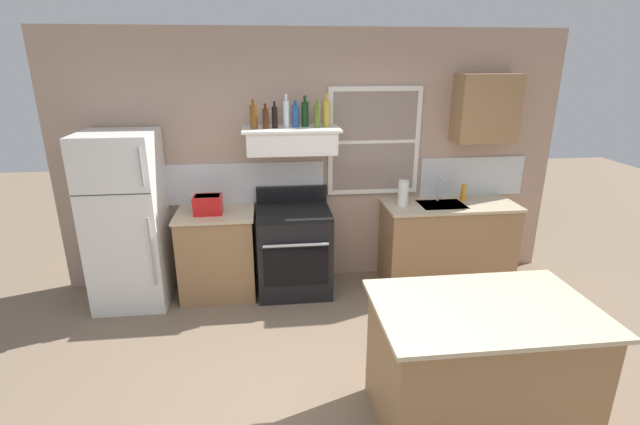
% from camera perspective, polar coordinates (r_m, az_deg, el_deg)
% --- Properties ---
extents(ground_plane, '(16.00, 16.00, 0.00)m').
position_cam_1_polar(ground_plane, '(3.59, 3.30, -23.33)').
color(ground_plane, '#7A6651').
extents(back_wall, '(5.40, 0.11, 2.70)m').
position_cam_1_polar(back_wall, '(4.99, -0.45, 6.54)').
color(back_wall, tan).
rests_on(back_wall, ground_plane).
extents(refrigerator, '(0.70, 0.72, 1.75)m').
position_cam_1_polar(refrigerator, '(4.92, -22.88, -0.94)').
color(refrigerator, white).
rests_on(refrigerator, ground_plane).
extents(counter_left_of_stove, '(0.79, 0.63, 0.91)m').
position_cam_1_polar(counter_left_of_stove, '(4.95, -12.58, -4.93)').
color(counter_left_of_stove, '#9E754C').
rests_on(counter_left_of_stove, ground_plane).
extents(toaster, '(0.30, 0.20, 0.19)m').
position_cam_1_polar(toaster, '(4.73, -13.76, 1.00)').
color(toaster, red).
rests_on(toaster, counter_left_of_stove).
extents(stove_range, '(0.76, 0.69, 1.09)m').
position_cam_1_polar(stove_range, '(4.89, -3.25, -4.69)').
color(stove_range, black).
rests_on(stove_range, ground_plane).
extents(range_hood_shelf, '(0.96, 0.52, 0.24)m').
position_cam_1_polar(range_hood_shelf, '(4.65, -3.58, 9.02)').
color(range_hood_shelf, white).
extents(bottle_amber_wine, '(0.07, 0.07, 0.28)m').
position_cam_1_polar(bottle_amber_wine, '(4.58, -8.26, 11.74)').
color(bottle_amber_wine, brown).
rests_on(bottle_amber_wine, range_hood_shelf).
extents(bottle_brown_stout, '(0.06, 0.06, 0.24)m').
position_cam_1_polar(bottle_brown_stout, '(4.56, -6.77, 11.56)').
color(bottle_brown_stout, '#381E0F').
rests_on(bottle_brown_stout, range_hood_shelf).
extents(bottle_balsamic_dark, '(0.06, 0.06, 0.26)m').
position_cam_1_polar(bottle_balsamic_dark, '(4.60, -5.65, 11.75)').
color(bottle_balsamic_dark, black).
rests_on(bottle_balsamic_dark, range_hood_shelf).
extents(bottle_clear_tall, '(0.06, 0.06, 0.32)m').
position_cam_1_polar(bottle_clear_tall, '(4.64, -4.21, 12.19)').
color(bottle_clear_tall, silver).
rests_on(bottle_clear_tall, range_hood_shelf).
extents(bottle_blue_liqueur, '(0.07, 0.07, 0.27)m').
position_cam_1_polar(bottle_blue_liqueur, '(4.63, -3.06, 11.91)').
color(bottle_blue_liqueur, '#1E478C').
rests_on(bottle_blue_liqueur, range_hood_shelf).
extents(bottle_dark_green_wine, '(0.07, 0.07, 0.30)m').
position_cam_1_polar(bottle_dark_green_wine, '(4.68, -1.88, 12.19)').
color(bottle_dark_green_wine, '#143819').
rests_on(bottle_dark_green_wine, range_hood_shelf).
extents(bottle_olive_oil_square, '(0.06, 0.06, 0.28)m').
position_cam_1_polar(bottle_olive_oil_square, '(4.61, -0.36, 11.95)').
color(bottle_olive_oil_square, '#4C601E').
rests_on(bottle_olive_oil_square, range_hood_shelf).
extents(bottle_champagne_gold_foil, '(0.08, 0.08, 0.32)m').
position_cam_1_polar(bottle_champagne_gold_foil, '(4.68, 0.79, 12.27)').
color(bottle_champagne_gold_foil, '#B29333').
rests_on(bottle_champagne_gold_foil, range_hood_shelf).
extents(counter_right_with_sink, '(1.43, 0.63, 0.91)m').
position_cam_1_polar(counter_right_with_sink, '(5.29, 15.46, -3.59)').
color(counter_right_with_sink, '#9E754C').
rests_on(counter_right_with_sink, ground_plane).
extents(sink_faucet, '(0.03, 0.17, 0.28)m').
position_cam_1_polar(sink_faucet, '(5.15, 14.63, 3.23)').
color(sink_faucet, silver).
rests_on(sink_faucet, counter_right_with_sink).
extents(paper_towel_roll, '(0.11, 0.11, 0.27)m').
position_cam_1_polar(paper_towel_roll, '(4.93, 10.31, 2.39)').
color(paper_towel_roll, white).
rests_on(paper_towel_roll, counter_right_with_sink).
extents(dish_soap_bottle, '(0.06, 0.06, 0.18)m').
position_cam_1_polar(dish_soap_bottle, '(5.28, 17.38, 2.40)').
color(dish_soap_bottle, orange).
rests_on(dish_soap_bottle, counter_right_with_sink).
extents(kitchen_island, '(1.40, 0.90, 0.91)m').
position_cam_1_polar(kitchen_island, '(3.37, 19.02, -17.63)').
color(kitchen_island, '#9E754C').
rests_on(kitchen_island, ground_plane).
extents(upper_cabinet_right, '(0.64, 0.32, 0.70)m').
position_cam_1_polar(upper_cabinet_right, '(5.22, 19.91, 12.08)').
color(upper_cabinet_right, '#9E754C').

